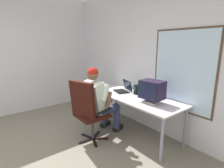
% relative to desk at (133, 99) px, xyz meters
% --- Properties ---
extents(wall_rear, '(4.92, 0.08, 2.82)m').
position_rel_desk_xyz_m(wall_rear, '(0.02, 0.42, 0.75)').
color(wall_rear, silver).
rests_on(wall_rear, ground).
extents(desk, '(1.89, 0.73, 0.71)m').
position_rel_desk_xyz_m(desk, '(0.00, 0.00, 0.00)').
color(desk, gray).
rests_on(desk, ground).
extents(office_chair, '(0.66, 0.58, 1.09)m').
position_rel_desk_xyz_m(office_chair, '(-0.20, -0.86, -0.03)').
color(office_chair, black).
rests_on(office_chair, ground).
extents(person_seated, '(0.65, 0.89, 1.28)m').
position_rel_desk_xyz_m(person_seated, '(-0.27, -0.59, 0.02)').
color(person_seated, navy).
rests_on(person_seated, ground).
extents(crt_monitor, '(0.39, 0.31, 0.37)m').
position_rel_desk_xyz_m(crt_monitor, '(0.42, -0.01, 0.27)').
color(crt_monitor, beige).
rests_on(crt_monitor, desk).
extents(laptop, '(0.40, 0.37, 0.23)m').
position_rel_desk_xyz_m(laptop, '(-0.37, 0.09, 0.12)').
color(laptop, black).
rests_on(laptop, desk).
extents(wine_glass, '(0.08, 0.08, 0.14)m').
position_rel_desk_xyz_m(wine_glass, '(-0.62, -0.17, 0.16)').
color(wine_glass, silver).
rests_on(wine_glass, desk).
extents(desk_speaker, '(0.10, 0.10, 0.19)m').
position_rel_desk_xyz_m(desk_speaker, '(-0.07, 0.15, 0.15)').
color(desk_speaker, black).
rests_on(desk_speaker, desk).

